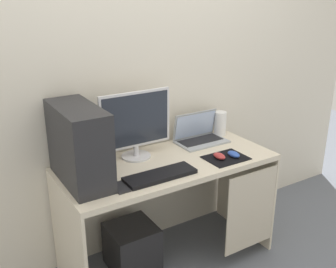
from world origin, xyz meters
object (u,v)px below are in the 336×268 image
laptop (199,136)px  speaker (220,123)px  pc_tower (79,145)px  mouse_right (234,154)px  cell_phone (120,188)px  subwoofer (132,246)px  mouse_left (219,156)px  keyboard (160,175)px  monitor (136,124)px

laptop → speaker: (0.21, 0.03, 0.05)m
pc_tower → laptop: size_ratio=1.41×
laptop → mouse_right: 0.34m
laptop → cell_phone: laptop is taller
speaker → subwoofer: 1.05m
speaker → cell_phone: speaker is taller
mouse_left → pc_tower: bearing=168.1°
keyboard → cell_phone: size_ratio=3.23×
keyboard → mouse_left: 0.44m
mouse_left → speaker: bearing=50.9°
pc_tower → cell_phone: size_ratio=3.76×
mouse_right → cell_phone: size_ratio=0.74×
pc_tower → mouse_right: 0.97m
monitor → mouse_right: bearing=-31.8°
monitor → subwoofer: 0.81m
monitor → laptop: (0.50, 0.02, -0.18)m
laptop → speaker: size_ratio=2.01×
laptop → subwoofer: size_ratio=1.16×
laptop → cell_phone: 0.84m
laptop → mouse_right: laptop is taller
monitor → mouse_right: size_ratio=4.91×
monitor → mouse_left: (0.43, -0.30, -0.20)m
monitor → laptop: size_ratio=1.36×
monitor → keyboard: monitor is taller
mouse_left → monitor: bearing=145.0°
mouse_right → subwoofer: bearing=159.1°
monitor → cell_phone: bearing=-129.8°
monitor → keyboard: (-0.02, -0.32, -0.21)m
laptop → keyboard: laptop is taller
speaker → mouse_right: (-0.19, -0.37, -0.06)m
mouse_left → subwoofer: size_ratio=0.32×
speaker → mouse_right: 0.42m
pc_tower → laptop: pc_tower is taller
cell_phone → laptop: bearing=23.8°
pc_tower → mouse_left: size_ratio=5.09×
mouse_right → cell_phone: 0.79m
monitor → mouse_right: monitor is taller
mouse_right → pc_tower: bearing=167.8°
pc_tower → speaker: size_ratio=2.84×
pc_tower → cell_phone: bearing=-54.8°
pc_tower → cell_phone: pc_tower is taller
mouse_right → laptop: bearing=93.2°
speaker → subwoofer: size_ratio=0.58×
laptop → mouse_left: bearing=-103.5°
cell_phone → subwoofer: bearing=54.2°
speaker → cell_phone: (-0.98, -0.37, -0.08)m
keyboard → pc_tower: bearing=153.3°
speaker → mouse_right: bearing=-116.8°
laptop → subwoofer: bearing=-170.0°
pc_tower → keyboard: pc_tower is taller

